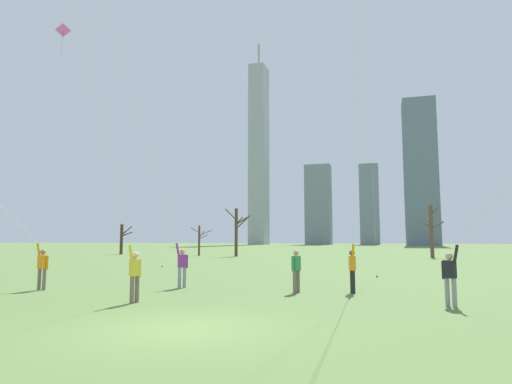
# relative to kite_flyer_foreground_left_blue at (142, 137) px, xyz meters

# --- Properties ---
(ground_plane) EXTENTS (400.00, 400.00, 0.00)m
(ground_plane) POSITION_rel_kite_flyer_foreground_left_blue_xyz_m (4.93, -6.21, -6.21)
(ground_plane) COLOR #5B7A3D
(kite_flyer_foreground_left_blue) EXTENTS (5.14, 5.89, 20.61)m
(kite_flyer_foreground_left_blue) POSITION_rel_kite_flyer_foreground_left_blue_xyz_m (0.00, 0.00, 0.00)
(kite_flyer_foreground_left_blue) COLOR gray
(kite_flyer_foreground_left_blue) RESTS_ON ground
(kite_flyer_foreground_right_orange) EXTENTS (7.27, 2.79, 10.24)m
(kite_flyer_foreground_right_orange) POSITION_rel_kite_flyer_foreground_left_blue_xyz_m (12.89, -1.45, -3.16)
(kite_flyer_foreground_right_orange) COLOR gray
(kite_flyer_foreground_right_orange) RESTS_ON ground
(kite_flyer_midfield_left_teal) EXTENTS (1.08, 8.59, 15.75)m
(kite_flyer_midfield_left_teal) POSITION_rel_kite_flyer_foreground_left_blue_xyz_m (1.76, -4.05, -3.20)
(kite_flyer_midfield_left_teal) COLOR #726656
(kite_flyer_midfield_left_teal) RESTS_ON ground
(kite_flyer_midfield_right_yellow) EXTENTS (1.79, 8.85, 18.79)m
(kite_flyer_midfield_right_yellow) POSITION_rel_kite_flyer_foreground_left_blue_xyz_m (8.49, -0.17, -1.30)
(kite_flyer_midfield_right_yellow) COLOR black
(kite_flyer_midfield_right_yellow) RESTS_ON ground
(bystander_far_off_by_trees) EXTENTS (0.32, 0.47, 1.62)m
(bystander_far_off_by_trees) POSITION_rel_kite_flyer_foreground_left_blue_xyz_m (6.13, 1.16, -5.30)
(bystander_far_off_by_trees) COLOR #726656
(bystander_far_off_by_trees) RESTS_ON ground
(distant_kite_drifting_right_pink) EXTENTS (7.36, 3.84, 18.16)m
(distant_kite_drifting_right_pink) POSITION_rel_kite_flyer_foreground_left_blue_xyz_m (-12.73, 10.56, 10.12)
(distant_kite_drifting_right_pink) COLOR pink
(distant_kite_drifting_right_pink) RESTS_ON ground
(bare_tree_rightmost) EXTENTS (2.01, 3.01, 6.06)m
(bare_tree_rightmost) POSITION_rel_kite_flyer_foreground_left_blue_xyz_m (14.43, 37.22, -3.00)
(bare_tree_rightmost) COLOR brown
(bare_tree_rightmost) RESTS_ON ground
(bare_tree_leftmost) EXTENTS (2.88, 1.48, 3.72)m
(bare_tree_leftmost) POSITION_rel_kite_flyer_foreground_left_blue_xyz_m (-12.81, 35.10, -4.18)
(bare_tree_leftmost) COLOR #4C3828
(bare_tree_leftmost) RESTS_ON ground
(bare_tree_left_of_center) EXTENTS (3.15, 1.87, 5.72)m
(bare_tree_left_of_center) POSITION_rel_kite_flyer_foreground_left_blue_xyz_m (-7.54, 34.04, -3.11)
(bare_tree_left_of_center) COLOR #4C3828
(bare_tree_left_of_center) RESTS_ON ground
(bare_tree_center) EXTENTS (2.70, 1.73, 4.21)m
(bare_tree_center) POSITION_rel_kite_flyer_foreground_left_blue_xyz_m (-24.64, 36.28, -4.02)
(bare_tree_center) COLOR #423326
(bare_tree_center) RESTS_ON ground
(skyline_short_annex) EXTENTS (7.00, 5.42, 29.90)m
(skyline_short_annex) POSITION_rel_kite_flyer_foreground_left_blue_xyz_m (4.06, 152.26, 8.74)
(skyline_short_annex) COLOR gray
(skyline_short_annex) RESTS_ON ground
(skyline_wide_slab) EXTENTS (9.54, 6.61, 29.96)m
(skyline_wide_slab) POSITION_rel_kite_flyer_foreground_left_blue_xyz_m (-14.52, 149.27, 8.77)
(skyline_wide_slab) COLOR gray
(skyline_wide_slab) RESTS_ON ground
(skyline_mid_tower_right) EXTENTS (6.10, 8.54, 78.44)m
(skyline_mid_tower_right) POSITION_rel_kite_flyer_foreground_left_blue_xyz_m (-36.23, 143.55, 28.36)
(skyline_mid_tower_right) COLOR #9EA3AD
(skyline_mid_tower_right) RESTS_ON ground
(skyline_mid_tower_left) EXTENTS (9.95, 9.22, 46.58)m
(skyline_mid_tower_left) POSITION_rel_kite_flyer_foreground_left_blue_xyz_m (20.75, 131.60, 17.08)
(skyline_mid_tower_left) COLOR slate
(skyline_mid_tower_left) RESTS_ON ground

